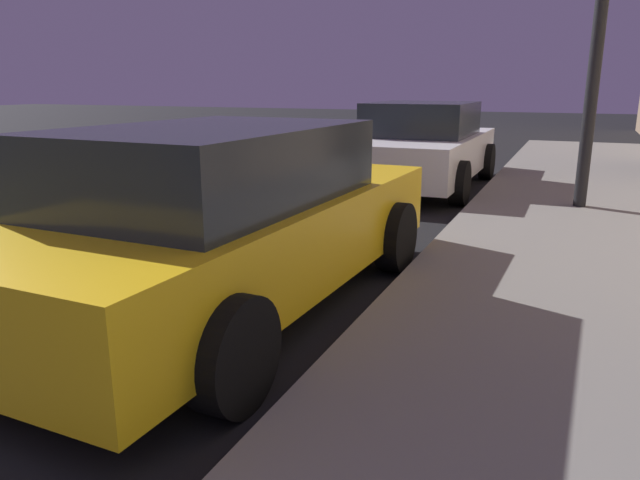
% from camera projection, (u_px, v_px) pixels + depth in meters
% --- Properties ---
extents(car_yellow_cab, '(2.15, 4.51, 1.43)m').
position_uv_depth(car_yellow_cab, '(227.00, 218.00, 4.59)').
color(car_yellow_cab, gold).
rests_on(car_yellow_cab, ground).
extents(car_white, '(2.07, 4.37, 1.43)m').
position_uv_depth(car_white, '(421.00, 146.00, 10.10)').
color(car_white, silver).
rests_on(car_white, ground).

